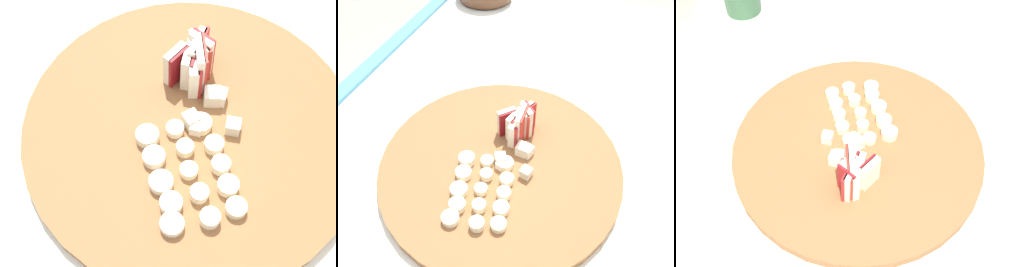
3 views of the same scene
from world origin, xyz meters
The scene contains 5 objects.
tiled_countertop centered at (0.00, 0.00, 0.47)m, with size 1.30×0.81×0.95m.
cutting_board centered at (0.09, 0.03, 0.95)m, with size 0.44×0.44×0.02m, color brown.
apple_wedge_fan centered at (0.01, 0.04, 0.99)m, with size 0.07×0.07×0.07m.
apple_dice_pile centered at (0.07, 0.06, 0.97)m, with size 0.07×0.08×0.02m.
banana_slice_rows centered at (0.16, 0.02, 0.96)m, with size 0.16×0.13×0.02m.
Camera 2 is at (0.45, 0.18, 1.46)m, focal length 37.44 mm.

